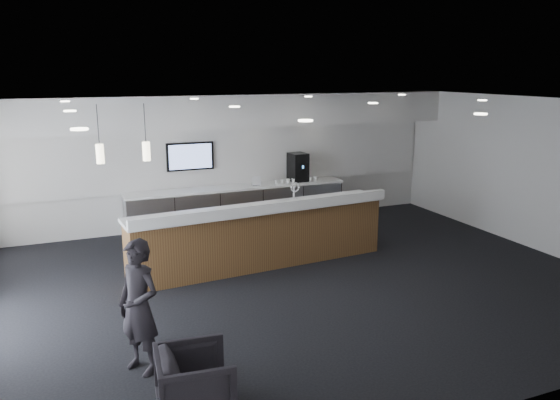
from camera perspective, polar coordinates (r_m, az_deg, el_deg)
name	(u,v)px	position (r m, az deg, el deg)	size (l,w,h in m)	color
ground	(305,282)	(9.37, 2.66, -8.53)	(10.00, 10.00, 0.00)	black
ceiling	(307,103)	(8.71, 2.88, 10.11)	(10.00, 8.00, 0.02)	black
back_wall	(232,160)	(12.59, -5.00, 4.22)	(10.00, 0.02, 3.00)	silver
right_wall	(536,174)	(11.90, 25.14, 2.46)	(0.02, 8.00, 3.00)	silver
soffit_bulkhead	(238,110)	(12.03, -4.46, 9.32)	(10.00, 0.90, 0.70)	silver
alcove_panel	(233,156)	(12.54, -4.97, 4.65)	(9.80, 0.06, 1.40)	silver
back_credenza	(238,206)	(12.46, -4.41, -0.67)	(5.06, 0.66, 0.95)	#9DA1A6
wall_tv	(190,156)	(12.22, -9.37, 4.52)	(1.05, 0.08, 0.62)	black
pendant_left	(147,152)	(8.85, -13.73, 4.91)	(0.12, 0.12, 0.30)	#FFF2C6
pendant_right	(100,154)	(8.77, -18.26, 4.55)	(0.12, 0.12, 0.30)	#FFF2C6
ceiling_can_lights	(307,105)	(8.71, 2.88, 9.91)	(7.00, 5.00, 0.02)	silver
service_counter	(261,235)	(9.94, -2.03, -3.70)	(4.92, 1.20, 1.49)	#55341C
coffee_machine	(298,167)	(12.85, 1.89, 3.45)	(0.42, 0.52, 0.66)	black
info_sign_left	(255,182)	(12.35, -2.60, 1.93)	(0.14, 0.02, 0.19)	silver
info_sign_right	(257,181)	(12.37, -2.38, 2.01)	(0.16, 0.02, 0.22)	silver
armchair	(195,383)	(6.01, -8.88, -18.33)	(0.76, 0.78, 0.71)	black
lounge_guest	(139,307)	(6.67, -14.53, -10.78)	(0.59, 0.39, 1.62)	black
cup_0	(315,179)	(12.93, 3.70, 2.23)	(0.11, 0.11, 0.10)	white
cup_1	(310,179)	(12.87, 3.14, 2.19)	(0.11, 0.11, 0.10)	white
cup_2	(304,180)	(12.81, 2.58, 2.14)	(0.11, 0.11, 0.10)	white
cup_3	(299,180)	(12.75, 2.00, 2.10)	(0.11, 0.11, 0.10)	white
cup_4	(294,181)	(12.70, 1.43, 2.05)	(0.11, 0.11, 0.10)	white
cup_5	(288,181)	(12.64, 0.85, 2.00)	(0.11, 0.11, 0.10)	white
cup_6	(282,181)	(12.59, 0.26, 1.95)	(0.11, 0.11, 0.10)	white
cup_7	(277,182)	(12.54, -0.33, 1.91)	(0.11, 0.11, 0.10)	white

